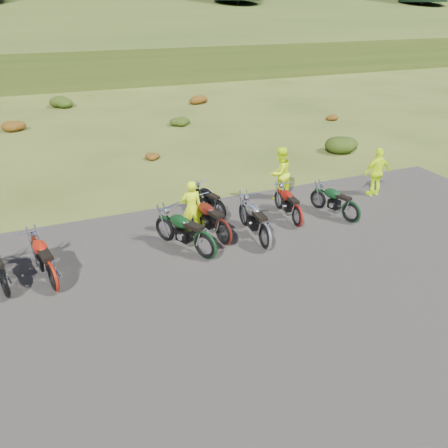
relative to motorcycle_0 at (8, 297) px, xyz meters
name	(u,v)px	position (x,y,z in m)	size (l,w,h in m)	color
ground	(243,258)	(5.98, -0.45, 0.00)	(300.00, 300.00, 0.00)	#394717
gravel_pad	(278,298)	(5.98, -2.45, 0.00)	(20.00, 12.00, 0.04)	black
hill_slope	(76,59)	(5.98, 49.55, 0.00)	(300.00, 46.00, 3.00)	#304316
hill_plateau	(53,31)	(5.98, 109.55, 0.00)	(300.00, 90.00, 9.17)	#304316
shrub_2	(13,125)	(-0.22, 16.15, 0.38)	(1.30, 1.30, 0.77)	#6A2A0D
shrub_3	(62,101)	(2.68, 21.45, 0.46)	(1.56, 1.56, 0.92)	#1C370D
shrub_4	(151,155)	(5.58, 8.75, 0.23)	(0.77, 0.77, 0.45)	#6A2A0D
shrub_5	(179,120)	(8.48, 14.05, 0.31)	(1.03, 1.03, 0.61)	#1C370D
shrub_6	(197,98)	(11.38, 19.35, 0.38)	(1.30, 1.30, 0.77)	#6A2A0D
shrub_7	(343,141)	(14.28, 6.65, 0.46)	(1.56, 1.56, 0.92)	#1C370D
shrub_8	(330,116)	(17.18, 11.95, 0.23)	(0.77, 0.77, 0.45)	#6A2A0D
motorcycle_0	(8,297)	(0.00, 0.00, 0.00)	(2.06, 0.69, 1.08)	black
motorcycle_1	(56,291)	(1.08, -0.16, 0.00)	(2.21, 0.74, 1.16)	#9A1B0B
motorcycle_2	(205,259)	(4.98, -0.13, 0.00)	(2.34, 0.78, 1.22)	black
motorcycle_3	(264,249)	(6.72, -0.26, 0.00)	(2.30, 0.77, 1.21)	#B4B3B8
motorcycle_4	(224,245)	(5.73, 0.40, 0.00)	(2.23, 0.74, 1.17)	#47110B
motorcycle_5	(220,220)	(6.22, 1.96, 0.00)	(1.89, 0.63, 0.99)	black
motorcycle_6	(296,227)	(8.28, 0.62, 0.00)	(2.00, 0.67, 1.05)	maroon
motorcycle_7	(349,223)	(10.01, 0.22, 0.00)	(2.01, 0.67, 1.05)	#0E3317
person_middle	(192,208)	(5.12, 1.43, 0.84)	(0.61, 0.40, 1.68)	#C8EC0C
person_right_a	(280,174)	(8.81, 2.79, 0.94)	(0.91, 0.71, 1.87)	#C8EC0C
person_right_b	(377,173)	(12.16, 1.74, 0.88)	(1.03, 0.43, 1.76)	#C8EC0C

